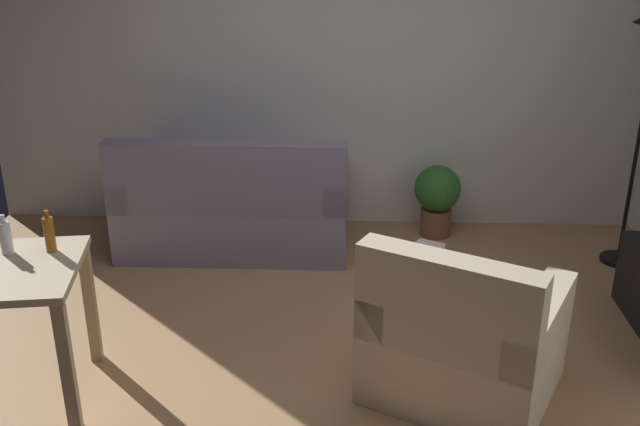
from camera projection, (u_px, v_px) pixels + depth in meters
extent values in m
cube|color=tan|center=(298.00, 371.00, 4.15)|extent=(5.20, 4.40, 0.02)
cube|color=silver|center=(316.00, 56.00, 5.66)|extent=(5.20, 0.10, 2.70)
cube|color=gray|center=(236.00, 220.00, 5.61)|extent=(1.68, 0.84, 0.40)
cube|color=slate|center=(226.00, 179.00, 5.12)|extent=(1.68, 0.16, 0.52)
cube|color=gray|center=(336.00, 184.00, 5.47)|extent=(0.16, 0.84, 0.22)
cube|color=gray|center=(133.00, 181.00, 5.52)|extent=(0.16, 0.84, 0.22)
cylinder|color=black|center=(618.00, 259.00, 5.41)|extent=(0.26, 0.26, 0.03)
cylinder|color=black|center=(637.00, 148.00, 5.09)|extent=(0.03, 0.03, 1.68)
cube|color=tan|center=(67.00, 368.00, 3.54)|extent=(0.07, 0.07, 0.72)
cube|color=tan|center=(90.00, 304.00, 4.11)|extent=(0.07, 0.07, 0.72)
cylinder|color=brown|center=(435.00, 222.00, 5.82)|extent=(0.24, 0.24, 0.22)
sphere|color=#2D6B28|center=(438.00, 188.00, 5.71)|extent=(0.36, 0.36, 0.36)
cube|color=beige|center=(464.00, 356.00, 3.92)|extent=(1.18, 1.16, 0.40)
cube|color=#C0AD91|center=(447.00, 308.00, 3.47)|extent=(0.87, 0.55, 0.52)
cube|color=#C8B597|center=(541.00, 323.00, 3.64)|extent=(0.53, 0.82, 0.22)
cube|color=#C8B597|center=(402.00, 288.00, 3.97)|extent=(0.53, 0.82, 0.22)
cylinder|color=silver|center=(6.00, 238.00, 3.76)|extent=(0.06, 0.06, 0.17)
cylinder|color=silver|center=(2.00, 219.00, 3.72)|extent=(0.03, 0.03, 0.04)
cylinder|color=#9E6019|center=(49.00, 235.00, 3.78)|extent=(0.05, 0.05, 0.19)
cylinder|color=#9E6019|center=(46.00, 214.00, 3.74)|extent=(0.02, 0.02, 0.04)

